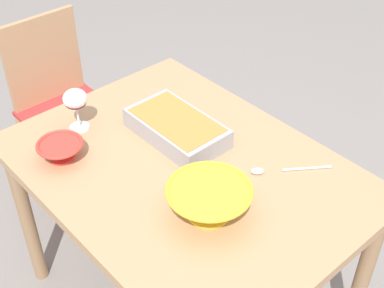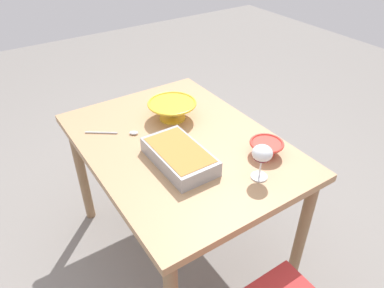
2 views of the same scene
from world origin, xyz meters
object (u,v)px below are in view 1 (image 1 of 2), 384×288
(casserole_dish, at_px, (177,127))
(serving_spoon, at_px, (275,170))
(chair, at_px, (63,105))
(mixing_bowl, at_px, (61,150))
(small_bowl, at_px, (209,200))
(dining_table, at_px, (184,187))
(wine_glass, at_px, (75,101))

(casserole_dish, xyz_separation_m, serving_spoon, (0.35, 0.11, -0.03))
(chair, distance_m, mixing_bowl, 0.79)
(chair, height_order, small_bowl, chair)
(serving_spoon, bearing_deg, small_bowl, -91.96)
(chair, bearing_deg, small_bowl, -7.53)
(dining_table, height_order, wine_glass, wine_glass)
(mixing_bowl, relative_size, serving_spoon, 0.68)
(chair, distance_m, wine_glass, 0.69)
(serving_spoon, bearing_deg, wine_glass, -151.24)
(mixing_bowl, distance_m, small_bowl, 0.54)
(dining_table, xyz_separation_m, mixing_bowl, (-0.30, -0.28, 0.13))
(small_bowl, bearing_deg, wine_glass, -174.73)
(mixing_bowl, bearing_deg, small_bowl, 20.76)
(small_bowl, bearing_deg, casserole_dish, 153.62)
(small_bowl, xyz_separation_m, serving_spoon, (0.01, 0.29, -0.05))
(chair, bearing_deg, mixing_bowl, -28.19)
(wine_glass, xyz_separation_m, casserole_dish, (0.27, 0.23, -0.08))
(small_bowl, bearing_deg, mixing_bowl, -159.24)
(wine_glass, height_order, small_bowl, wine_glass)
(chair, distance_m, small_bowl, 1.20)
(mixing_bowl, height_order, serving_spoon, mixing_bowl)
(chair, relative_size, wine_glass, 5.51)
(casserole_dish, bearing_deg, dining_table, -32.35)
(dining_table, height_order, chair, chair)
(chair, distance_m, serving_spoon, 1.20)
(wine_glass, height_order, casserole_dish, wine_glass)
(chair, relative_size, serving_spoon, 3.87)
(casserole_dish, bearing_deg, serving_spoon, 17.97)
(serving_spoon, bearing_deg, chair, -173.41)
(casserole_dish, distance_m, serving_spoon, 0.37)
(casserole_dish, distance_m, mixing_bowl, 0.40)
(wine_glass, bearing_deg, serving_spoon, 28.76)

